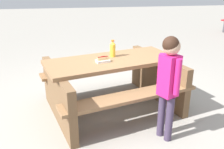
% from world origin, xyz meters
% --- Properties ---
extents(ground_plane, '(30.00, 30.00, 0.00)m').
position_xyz_m(ground_plane, '(0.00, 0.00, 0.00)').
color(ground_plane, gray).
rests_on(ground_plane, ground).
extents(picnic_table, '(2.10, 1.81, 0.75)m').
position_xyz_m(picnic_table, '(0.00, 0.00, 0.44)').
color(picnic_table, olive).
rests_on(picnic_table, ground).
extents(soda_bottle, '(0.08, 0.08, 0.24)m').
position_xyz_m(soda_bottle, '(-0.03, -0.13, 0.86)').
color(soda_bottle, yellow).
rests_on(soda_bottle, picnic_table).
extents(hotdog_tray, '(0.20, 0.15, 0.08)m').
position_xyz_m(hotdog_tray, '(0.14, 0.10, 0.78)').
color(hotdog_tray, white).
rests_on(hotdog_tray, picnic_table).
extents(child_in_coat, '(0.23, 0.28, 1.23)m').
position_xyz_m(child_in_coat, '(-0.48, 0.84, 0.79)').
color(child_in_coat, '#3F334C').
rests_on(child_in_coat, ground).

